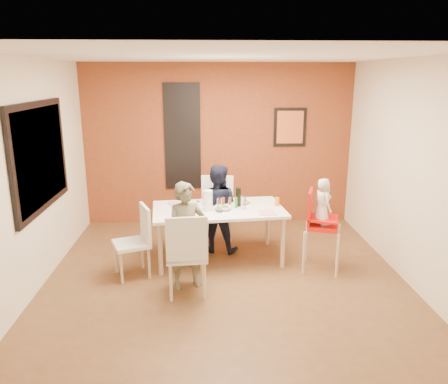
{
  "coord_description": "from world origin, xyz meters",
  "views": [
    {
      "loc": [
        -0.26,
        -5.07,
        2.49
      ],
      "look_at": [
        0.0,
        0.3,
        1.05
      ],
      "focal_mm": 35.0,
      "sensor_mm": 36.0,
      "label": 1
    }
  ],
  "objects_px": {
    "dining_table": "(218,213)",
    "chair_near": "(187,251)",
    "high_chair": "(319,223)",
    "child_near": "(187,236)",
    "chair_left": "(137,237)",
    "paper_towel_roll": "(208,201)",
    "child_far": "(217,208)",
    "chair_far": "(217,207)",
    "toddler": "(323,202)",
    "wine_bottle": "(238,197)"
  },
  "relations": [
    {
      "from": "high_chair",
      "to": "child_near",
      "type": "distance_m",
      "value": 1.75
    },
    {
      "from": "high_chair",
      "to": "child_far",
      "type": "distance_m",
      "value": 1.48
    },
    {
      "from": "chair_near",
      "to": "paper_towel_roll",
      "type": "bearing_deg",
      "value": -109.24
    },
    {
      "from": "toddler",
      "to": "child_near",
      "type": "bearing_deg",
      "value": 86.71
    },
    {
      "from": "chair_left",
      "to": "child_far",
      "type": "xyz_separation_m",
      "value": [
        1.03,
        0.76,
        0.13
      ]
    },
    {
      "from": "child_far",
      "to": "toddler",
      "type": "height_order",
      "value": "child_far"
    },
    {
      "from": "toddler",
      "to": "chair_left",
      "type": "bearing_deg",
      "value": 74.79
    },
    {
      "from": "toddler",
      "to": "wine_bottle",
      "type": "bearing_deg",
      "value": 48.18
    },
    {
      "from": "chair_near",
      "to": "wine_bottle",
      "type": "height_order",
      "value": "chair_near"
    },
    {
      "from": "dining_table",
      "to": "chair_near",
      "type": "bearing_deg",
      "value": -110.61
    },
    {
      "from": "chair_near",
      "to": "high_chair",
      "type": "relative_size",
      "value": 0.94
    },
    {
      "from": "chair_left",
      "to": "child_far",
      "type": "relative_size",
      "value": 0.71
    },
    {
      "from": "chair_near",
      "to": "wine_bottle",
      "type": "xyz_separation_m",
      "value": [
        0.68,
        1.14,
        0.31
      ]
    },
    {
      "from": "chair_near",
      "to": "chair_left",
      "type": "bearing_deg",
      "value": -47.48
    },
    {
      "from": "child_far",
      "to": "toddler",
      "type": "xyz_separation_m",
      "value": [
        1.33,
        -0.71,
        0.29
      ]
    },
    {
      "from": "wine_bottle",
      "to": "dining_table",
      "type": "bearing_deg",
      "value": -164.08
    },
    {
      "from": "chair_near",
      "to": "child_far",
      "type": "height_order",
      "value": "child_far"
    },
    {
      "from": "chair_near",
      "to": "toddler",
      "type": "distance_m",
      "value": 1.87
    },
    {
      "from": "wine_bottle",
      "to": "child_near",
      "type": "bearing_deg",
      "value": -127.51
    },
    {
      "from": "toddler",
      "to": "chair_far",
      "type": "bearing_deg",
      "value": 37.49
    },
    {
      "from": "chair_far",
      "to": "chair_near",
      "type": "bearing_deg",
      "value": -98.39
    },
    {
      "from": "chair_far",
      "to": "paper_towel_roll",
      "type": "relative_size",
      "value": 3.74
    },
    {
      "from": "chair_left",
      "to": "toddler",
      "type": "bearing_deg",
      "value": 69.87
    },
    {
      "from": "chair_left",
      "to": "chair_near",
      "type": "bearing_deg",
      "value": 25.57
    },
    {
      "from": "child_near",
      "to": "paper_towel_roll",
      "type": "xyz_separation_m",
      "value": [
        0.26,
        0.72,
        0.22
      ]
    },
    {
      "from": "child_near",
      "to": "toddler",
      "type": "xyz_separation_m",
      "value": [
        1.73,
        0.4,
        0.28
      ]
    },
    {
      "from": "high_chair",
      "to": "chair_left",
      "type": "bearing_deg",
      "value": 109.35
    },
    {
      "from": "dining_table",
      "to": "paper_towel_roll",
      "type": "height_order",
      "value": "paper_towel_roll"
    },
    {
      "from": "chair_left",
      "to": "paper_towel_roll",
      "type": "height_order",
      "value": "paper_towel_roll"
    },
    {
      "from": "child_far",
      "to": "toddler",
      "type": "bearing_deg",
      "value": 165.45
    },
    {
      "from": "chair_far",
      "to": "paper_towel_roll",
      "type": "xyz_separation_m",
      "value": [
        -0.14,
        -0.65,
        0.3
      ]
    },
    {
      "from": "child_near",
      "to": "chair_left",
      "type": "bearing_deg",
      "value": 131.74
    },
    {
      "from": "chair_left",
      "to": "paper_towel_roll",
      "type": "distance_m",
      "value": 1.04
    },
    {
      "from": "high_chair",
      "to": "paper_towel_roll",
      "type": "relative_size",
      "value": 3.85
    },
    {
      "from": "chair_far",
      "to": "child_near",
      "type": "xyz_separation_m",
      "value": [
        -0.4,
        -1.37,
        0.07
      ]
    },
    {
      "from": "chair_far",
      "to": "high_chair",
      "type": "xyz_separation_m",
      "value": [
        1.29,
        -0.95,
        0.06
      ]
    },
    {
      "from": "wine_bottle",
      "to": "paper_towel_roll",
      "type": "bearing_deg",
      "value": -157.11
    },
    {
      "from": "high_chair",
      "to": "child_near",
      "type": "bearing_deg",
      "value": 121.57
    },
    {
      "from": "chair_left",
      "to": "child_far",
      "type": "height_order",
      "value": "child_far"
    },
    {
      "from": "chair_left",
      "to": "child_far",
      "type": "bearing_deg",
      "value": 105.08
    },
    {
      "from": "child_far",
      "to": "chair_far",
      "type": "bearing_deg",
      "value": -78.37
    },
    {
      "from": "dining_table",
      "to": "chair_left",
      "type": "xyz_separation_m",
      "value": [
        -1.04,
        -0.46,
        -0.16
      ]
    },
    {
      "from": "chair_near",
      "to": "high_chair",
      "type": "xyz_separation_m",
      "value": [
        1.69,
        0.67,
        0.08
      ]
    },
    {
      "from": "child_near",
      "to": "high_chair",
      "type": "bearing_deg",
      "value": -5.46
    },
    {
      "from": "chair_far",
      "to": "child_near",
      "type": "bearing_deg",
      "value": -101.06
    },
    {
      "from": "dining_table",
      "to": "chair_near",
      "type": "relative_size",
      "value": 1.85
    },
    {
      "from": "dining_table",
      "to": "chair_left",
      "type": "height_order",
      "value": "chair_left"
    },
    {
      "from": "child_near",
      "to": "chair_near",
      "type": "bearing_deg",
      "value": -107.68
    },
    {
      "from": "dining_table",
      "to": "child_near",
      "type": "bearing_deg",
      "value": -116.54
    },
    {
      "from": "wine_bottle",
      "to": "child_far",
      "type": "bearing_deg",
      "value": 143.16
    }
  ]
}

